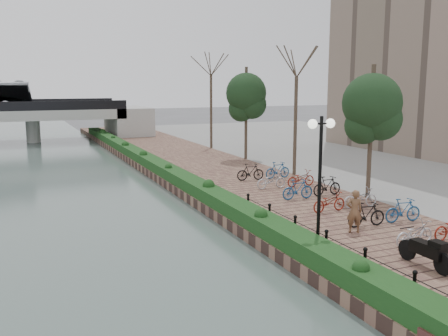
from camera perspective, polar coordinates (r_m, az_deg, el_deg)
ground at (r=14.55m, az=13.73°, el=-15.47°), size 220.00×220.00×0.00m
promenade at (r=31.00m, az=0.22°, el=-1.24°), size 8.00×75.00×0.50m
inland_pavement at (r=40.04m, az=21.74°, el=0.55°), size 24.00×75.00×0.50m
hedge at (r=32.09m, az=-7.14°, el=0.06°), size 1.10×56.00×0.60m
chain_fence at (r=16.50m, az=13.59°, el=-9.21°), size 0.10×14.10×0.70m
lamppost at (r=17.08m, az=10.98°, el=1.70°), size 1.02×0.32×4.53m
motorcycle at (r=16.71m, az=21.98°, el=-8.67°), size 0.59×1.79×1.11m
pedestrian at (r=19.58m, az=14.68°, el=-4.80°), size 0.71×0.60×1.66m
bicycle_parking at (r=24.05m, az=11.89°, el=-2.88°), size 2.40×14.69×1.00m
street_trees at (r=28.27m, az=11.66°, el=4.54°), size 3.20×37.12×6.80m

